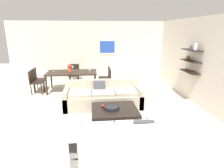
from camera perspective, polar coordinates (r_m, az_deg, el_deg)
ground_plane at (r=5.63m, az=-2.69°, el=-8.01°), size 18.00×18.00×0.00m
back_wall_unit at (r=8.74m, az=-2.31°, el=9.81°), size 8.40×0.09×2.70m
right_wall_shelf_unit at (r=6.70m, az=23.77°, el=6.59°), size 0.34×8.20×2.70m
sofa_beige at (r=5.83m, az=-2.73°, el=-4.04°), size 2.36×0.90×0.78m
loveseat_white at (r=3.63m, az=1.63°, el=-17.32°), size 1.64×0.90×0.78m
coffee_table at (r=4.86m, az=0.76°, el=-9.56°), size 1.16×1.01×0.38m
decorative_bowl at (r=4.74m, az=-0.13°, el=-7.13°), size 0.40×0.40×0.09m
apple_on_coffee_table at (r=4.84m, az=-2.87°, el=-6.71°), size 0.09×0.09×0.09m
dining_table at (r=7.42m, az=-12.16°, el=3.14°), size 1.90×1.02×0.75m
dining_chair_right_far at (r=7.66m, az=-1.77°, el=2.50°), size 0.44×0.44×0.88m
dining_chair_head at (r=8.35m, az=-11.49°, el=3.31°), size 0.44×0.44×0.88m
dining_chair_left_near at (r=7.50m, az=-22.59°, el=0.98°), size 0.44×0.44×0.88m
dining_chair_right_near at (r=7.22m, az=-1.48°, el=1.66°), size 0.44×0.44×0.88m
dining_chair_left_far at (r=7.93m, az=-21.71°, el=1.83°), size 0.44×0.44×0.88m
wine_glass_head at (r=7.82m, az=-11.92°, el=5.11°), size 0.07×0.07×0.15m
wine_glass_right_near at (r=7.22m, az=-6.80°, el=4.44°), size 0.08×0.08×0.15m
wine_glass_left_far at (r=7.61m, az=-17.40°, el=4.50°), size 0.07×0.07×0.17m
wine_glass_right_far at (r=7.46m, az=-6.80°, el=5.02°), size 0.06×0.06×0.19m
centerpiece_vase at (r=7.36m, az=-12.79°, el=4.81°), size 0.16×0.16×0.30m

